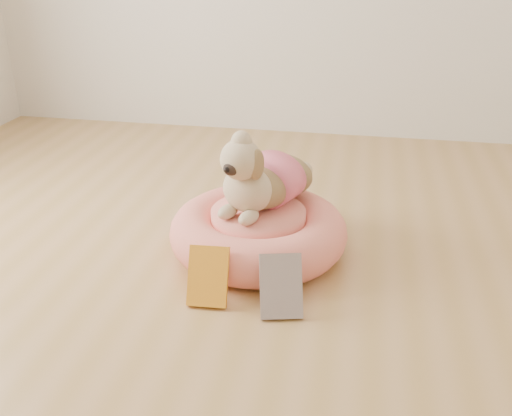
% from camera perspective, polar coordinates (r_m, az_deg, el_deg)
% --- Properties ---
extents(floor, '(4.50, 4.50, 0.00)m').
position_cam_1_polar(floor, '(1.89, -6.09, -12.64)').
color(floor, '#B2874A').
rests_on(floor, ground).
extents(pet_bed, '(0.72, 0.72, 0.18)m').
position_cam_1_polar(pet_bed, '(2.31, 0.24, -2.38)').
color(pet_bed, '#F2865E').
rests_on(pet_bed, floor).
extents(dog, '(0.49, 0.58, 0.36)m').
position_cam_1_polar(dog, '(2.24, 0.54, 4.35)').
color(dog, brown).
rests_on(dog, pet_bed).
extents(book_yellow, '(0.15, 0.13, 0.20)m').
position_cam_1_polar(book_yellow, '(2.00, -4.81, -6.80)').
color(book_yellow, yellow).
rests_on(book_yellow, floor).
extents(book_white, '(0.17, 0.16, 0.20)m').
position_cam_1_polar(book_white, '(1.94, 2.52, -7.79)').
color(book_white, white).
rests_on(book_white, floor).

